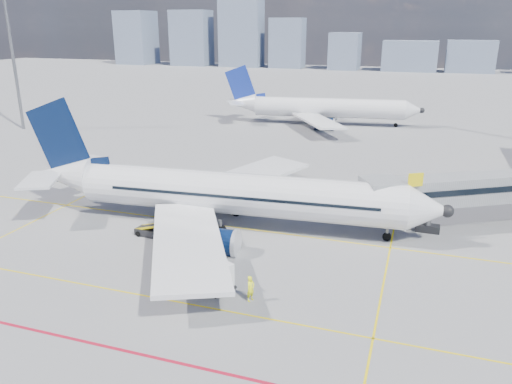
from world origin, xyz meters
The scene contains 11 objects.
ground centered at (0.00, 0.00, 0.00)m, with size 420.00×420.00×0.00m, color gray.
apron_markings centered at (-0.58, -3.91, 0.01)m, with size 90.00×35.12×0.01m.
jet_bridge centered at (23.51, 16.91, 3.74)m, with size 23.55×15.78×6.30m.
floodlight_mast_nw centered at (-55.00, 40.00, 13.59)m, with size 3.20×0.61×25.45m.
distant_skyline centered at (-19.62, 190.00, 11.15)m, with size 247.75×15.90×31.04m.
main_aircraft centered at (-2.05, 8.29, 3.22)m, with size 41.37×36.01×12.07m.
second_aircraft centered at (-3.50, 62.06, 3.22)m, with size 38.06×33.04×11.15m.
baggage_tug centered at (1.20, -1.24, 0.69)m, with size 2.35×1.94×1.43m.
cargo_dolly centered at (1.73, -3.33, 1.21)m, with size 4.40×3.28×2.21m.
belt_loader centered at (-6.64, 3.58, 0.54)m, with size 5.23×1.75×2.10m.
ramp_worker centered at (5.30, -4.18, 0.95)m, with size 0.69×0.45×1.89m, color #F9FF1A.
Camera 1 is at (15.53, -33.39, 18.51)m, focal length 35.00 mm.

